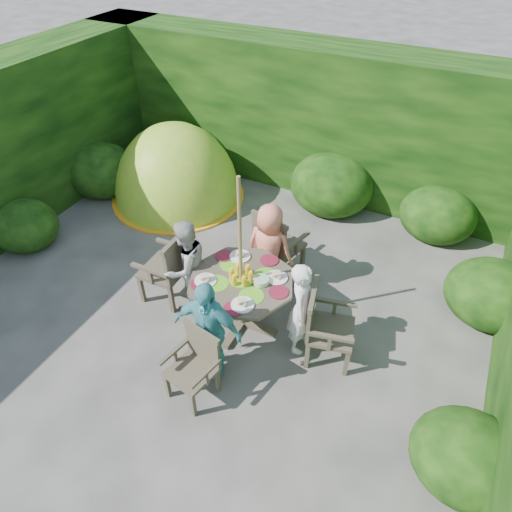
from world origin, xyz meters
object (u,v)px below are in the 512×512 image
at_px(child_left, 186,267).
at_px(child_front, 207,330).
at_px(garden_chair_right, 324,325).
at_px(child_back, 269,249).
at_px(garden_chair_front, 195,364).
at_px(patio_table, 242,287).
at_px(garden_chair_back, 276,244).
at_px(child_right, 302,308).
at_px(garden_chair_left, 169,267).
at_px(parasol_pole, 241,259).
at_px(dome_tent, 178,197).

bearing_deg(child_left, child_front, 59.76).
distance_m(garden_chair_right, child_back, 1.38).
bearing_deg(garden_chair_front, garden_chair_right, 56.45).
relative_size(patio_table, child_back, 0.99).
bearing_deg(garden_chair_front, garden_chair_back, 102.25).
bearing_deg(child_back, child_right, 135.25).
height_order(child_left, child_back, child_back).
distance_m(garden_chair_left, child_front, 1.36).
relative_size(patio_table, child_front, 0.97).
bearing_deg(child_right, child_back, 34.40).
bearing_deg(parasol_pole, child_left, -179.98).
distance_m(parasol_pole, child_left, 0.91).
bearing_deg(dome_tent, garden_chair_back, -21.94).
height_order(child_right, dome_tent, dome_tent).
height_order(garden_chair_back, child_front, child_front).
bearing_deg(patio_table, garden_chair_front, -89.45).
height_order(garden_chair_back, child_left, child_left).
relative_size(parasol_pole, child_right, 1.70).
distance_m(child_back, dome_tent, 2.93).
height_order(garden_chair_front, child_front, child_front).
xyz_separation_m(garden_chair_right, child_left, (-1.89, 0.02, 0.14)).
bearing_deg(child_front, patio_table, 83.78).
height_order(garden_chair_back, child_back, child_back).
bearing_deg(child_right, parasol_pole, 79.40).
bearing_deg(garden_chair_right, parasol_pole, 76.03).
xyz_separation_m(parasol_pole, child_front, (0.00, -0.80, -0.41)).
height_order(garden_chair_right, garden_chair_back, garden_chair_back).
xyz_separation_m(parasol_pole, child_left, (-0.80, -0.00, -0.43)).
relative_size(garden_chair_left, child_right, 0.80).
height_order(patio_table, dome_tent, dome_tent).
bearing_deg(garden_chair_front, child_front, 104.03).
bearing_deg(garden_chair_front, dome_tent, 138.48).
distance_m(patio_table, garden_chair_left, 1.10).
height_order(child_left, dome_tent, dome_tent).
bearing_deg(child_right, garden_chair_right, -104.42).
distance_m(garden_chair_right, garden_chair_back, 1.58).
relative_size(child_left, child_back, 0.99).
distance_m(child_back, child_front, 1.60).
bearing_deg(patio_table, parasol_pole, -167.18).
bearing_deg(garden_chair_front, child_left, 137.65).
bearing_deg(garden_chair_front, child_back, 101.72).
distance_m(patio_table, child_left, 0.80).
height_order(child_back, child_front, child_front).
xyz_separation_m(patio_table, garden_chair_front, (0.01, -1.11, -0.20)).
bearing_deg(parasol_pole, child_front, -89.98).
bearing_deg(parasol_pole, child_back, 90.02).
relative_size(garden_chair_back, dome_tent, 0.38).
bearing_deg(garden_chair_left, garden_chair_right, 87.69).
bearing_deg(garden_chair_left, patio_table, 88.18).
bearing_deg(child_left, garden_chair_front, 51.13).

